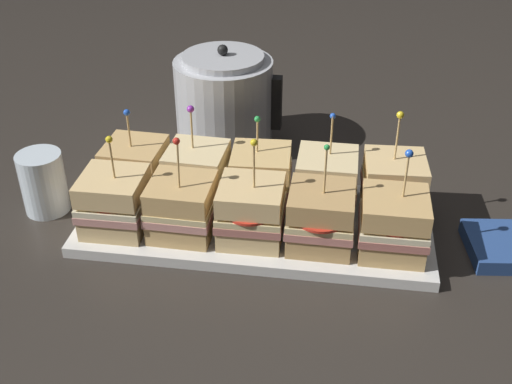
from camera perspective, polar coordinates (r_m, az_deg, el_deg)
The scene contains 15 objects.
ground_plane at distance 1.06m, azimuth 0.00°, elevation -3.07°, with size 6.00×6.00×0.00m, color #2D2823.
serving_platter at distance 1.05m, azimuth 0.00°, elevation -2.68°, with size 0.57×0.25×0.02m.
sandwich_front_far_left at distance 1.03m, azimuth -12.46°, elevation -0.90°, with size 0.10×0.10×0.17m.
sandwich_front_left at distance 1.00m, azimuth -6.59°, elevation -1.36°, with size 0.10×0.10×0.17m.
sandwich_front_center at distance 0.98m, azimuth -0.50°, elevation -1.76°, with size 0.10×0.10×0.18m.
sandwich_front_right at distance 0.97m, azimuth 5.77°, elevation -2.30°, with size 0.10×0.11×0.17m.
sandwich_front_far_right at distance 0.97m, azimuth 12.10°, elevation -2.84°, with size 0.10×0.10×0.17m.
sandwich_back_far_left at distance 1.11m, azimuth -10.64°, elevation 2.12°, with size 0.11×0.11×0.16m.
sandwich_back_left at distance 1.08m, azimuth -5.24°, elevation 1.72°, with size 0.11×0.11×0.17m.
sandwich_back_center at distance 1.07m, azimuth 0.51°, elevation 1.43°, with size 0.11×0.11×0.15m.
sandwich_back_right at distance 1.06m, azimuth 6.27°, elevation 0.95°, with size 0.10×0.11×0.17m.
sandwich_back_far_right at distance 1.07m, azimuth 12.12°, elevation 0.61°, with size 0.11×0.11×0.18m.
kettle_steel at distance 1.26m, azimuth -2.81°, elevation 8.01°, with size 0.21×0.19×0.21m.
drinking_glass at distance 1.13m, azimuth -18.33°, elevation 0.87°, with size 0.07×0.07×0.11m.
napkin_stack at distance 1.07m, azimuth 21.26°, elevation -4.52°, with size 0.13×0.13×0.02m.
Camera 1 is at (0.12, -0.85, 0.62)m, focal length 45.00 mm.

